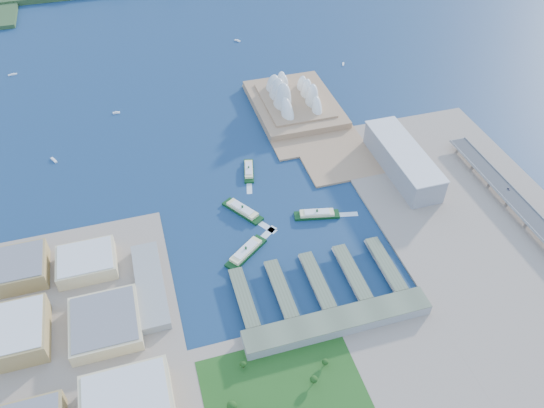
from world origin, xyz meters
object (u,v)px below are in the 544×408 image
object	(u,v)px
opera_house	(295,91)
car_c	(509,189)
ferry_a	(242,209)
ferry_b	(249,169)
ferry_d	(317,213)
toaster_building	(402,160)
ferry_c	(246,251)

from	to	relation	value
opera_house	car_c	bearing A→B (deg)	-55.46
ferry_a	ferry_b	distance (m)	82.74
ferry_d	car_c	bearing A→B (deg)	-86.70
toaster_building	ferry_d	bearing A→B (deg)	-160.34
car_c	ferry_d	bearing A→B (deg)	171.41
toaster_building	ferry_c	size ratio (longest dim) A/B	2.53
ferry_b	car_c	size ratio (longest dim) A/B	11.84
ferry_a	car_c	size ratio (longest dim) A/B	13.98
opera_house	ferry_b	distance (m)	181.81
toaster_building	ferry_a	size ratio (longest dim) A/B	2.59
opera_house	ferry_d	xyz separation A→B (m)	(-52.80, -251.02, -26.56)
ferry_c	ferry_d	bearing A→B (deg)	-107.01
ferry_a	ferry_c	world-z (taller)	ferry_c
toaster_building	opera_house	bearing A→B (deg)	114.23
ferry_b	ferry_c	xyz separation A→B (m)	(-42.18, -148.66, 1.00)
opera_house	ferry_d	world-z (taller)	opera_house
opera_house	ferry_c	xyz separation A→B (m)	(-155.45, -288.25, -26.20)
ferry_c	toaster_building	bearing A→B (deg)	-107.17
ferry_b	ferry_c	world-z (taller)	ferry_c
opera_house	ferry_a	world-z (taller)	opera_house
ferry_a	ferry_c	bearing A→B (deg)	-133.61
ferry_c	opera_house	bearing A→B (deg)	-65.28
toaster_building	ferry_c	distance (m)	261.25
opera_house	toaster_building	world-z (taller)	opera_house
ferry_a	toaster_building	bearing A→B (deg)	-28.46
ferry_d	opera_house	bearing A→B (deg)	0.02
ferry_b	car_c	bearing A→B (deg)	-12.12
ferry_a	ferry_b	size ratio (longest dim) A/B	1.18
opera_house	ferry_d	distance (m)	257.88
opera_house	ferry_c	world-z (taller)	opera_house
ferry_a	ferry_c	xyz separation A→B (m)	(-13.65, -70.99, 0.13)
ferry_a	opera_house	bearing A→B (deg)	24.15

